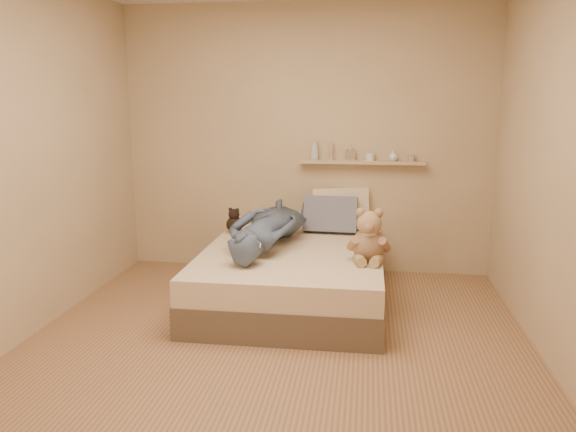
# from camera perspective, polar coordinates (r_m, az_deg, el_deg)

# --- Properties ---
(room) EXTENTS (3.80, 3.80, 3.80)m
(room) POSITION_cam_1_polar(r_m,az_deg,el_deg) (3.67, -1.43, 5.61)
(room) COLOR #976C4E
(room) RESTS_ON ground
(bed) EXTENTS (1.50, 1.90, 0.45)m
(bed) POSITION_cam_1_polar(r_m,az_deg,el_deg) (4.80, 0.47, -6.08)
(bed) COLOR brown
(bed) RESTS_ON floor
(game_console) EXTENTS (0.18, 0.09, 0.06)m
(game_console) POSITION_cam_1_polar(r_m,az_deg,el_deg) (4.26, -3.93, -3.12)
(game_console) COLOR silver
(game_console) RESTS_ON bed
(teddy_bear) EXTENTS (0.36, 0.34, 0.43)m
(teddy_bear) POSITION_cam_1_polar(r_m,az_deg,el_deg) (4.39, 8.21, -2.40)
(teddy_bear) COLOR #916D4F
(teddy_bear) RESTS_ON bed
(dark_plush) EXTENTS (0.16, 0.16, 0.24)m
(dark_plush) POSITION_cam_1_polar(r_m,az_deg,el_deg) (5.33, -5.47, -0.61)
(dark_plush) COLOR black
(dark_plush) RESTS_ON bed
(pillow_cream) EXTENTS (0.59, 0.39, 0.42)m
(pillow_cream) POSITION_cam_1_polar(r_m,az_deg,el_deg) (5.46, 5.24, 0.71)
(pillow_cream) COLOR beige
(pillow_cream) RESTS_ON bed
(pillow_grey) EXTENTS (0.51, 0.28, 0.37)m
(pillow_grey) POSITION_cam_1_polar(r_m,az_deg,el_deg) (5.33, 4.35, 0.13)
(pillow_grey) COLOR slate
(pillow_grey) RESTS_ON bed
(person) EXTENTS (0.74, 1.54, 0.35)m
(person) POSITION_cam_1_polar(r_m,az_deg,el_deg) (4.82, -2.00, -1.01)
(person) COLOR #404D64
(person) RESTS_ON bed
(wall_shelf) EXTENTS (1.20, 0.12, 0.03)m
(wall_shelf) POSITION_cam_1_polar(r_m,az_deg,el_deg) (5.47, 7.51, 5.44)
(wall_shelf) COLOR tan
(wall_shelf) RESTS_ON wall_back
(shelf_bottles) EXTENTS (1.00, 0.10, 0.21)m
(shelf_bottles) POSITION_cam_1_polar(r_m,az_deg,el_deg) (5.46, 6.54, 6.39)
(shelf_bottles) COLOR #BABEC3
(shelf_bottles) RESTS_ON wall_shelf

